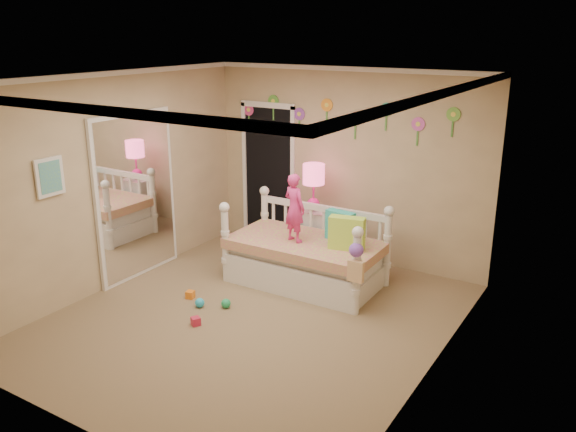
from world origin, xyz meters
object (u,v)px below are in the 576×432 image
Objects in this scene: nightstand at (313,235)px; child at (295,208)px; daybed at (306,244)px; table_lamp at (314,180)px.

child is at bearing -78.76° from nightstand.
daybed reaches higher than nightstand.
table_lamp is at bearing -92.34° from nightstand.
nightstand is (-0.30, 0.72, -0.16)m from daybed.
nightstand is at bearing 90.00° from table_lamp.
child is at bearing -76.42° from table_lamp.
daybed is 0.80m from nightstand.
child is 1.06m from nightstand.
child is 0.86m from table_lamp.
table_lamp is at bearing 111.95° from daybed.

